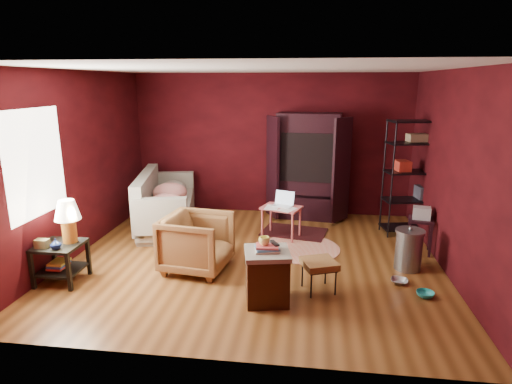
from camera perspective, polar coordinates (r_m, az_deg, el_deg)
room at (r=6.20m, az=-0.62°, el=3.13°), size 5.54×5.04×2.84m
sofa at (r=8.04m, az=-11.98°, el=-2.03°), size 0.96×2.03×0.76m
armchair at (r=6.15m, az=-7.89°, el=-6.35°), size 0.93×0.98×0.90m
pet_bowl_steel at (r=6.13m, az=18.63°, el=-10.50°), size 0.23×0.10×0.23m
pet_bowl_turquoise at (r=5.88m, az=21.69°, el=-11.91°), size 0.23×0.14×0.22m
vase at (r=6.09m, az=-25.15°, el=-6.31°), size 0.15×0.16×0.14m
mug at (r=5.13m, az=1.11°, el=-6.40°), size 0.14×0.12×0.13m
side_table at (r=6.25m, az=-24.24°, el=-5.05°), size 0.57×0.57×1.12m
sofa_cushions at (r=8.02m, az=-12.21°, el=-1.53°), size 1.34×2.36×0.93m
hamper at (r=5.30m, az=1.48°, el=-11.00°), size 0.63×0.63×0.75m
footstool at (r=5.58m, az=8.42°, el=-9.55°), size 0.53×0.53×0.42m
rug_round at (r=7.04m, az=5.89°, el=-7.44°), size 1.35×1.35×0.01m
rug_oriental at (r=7.72m, az=5.08°, el=-5.32°), size 1.23×0.94×0.01m
laptop_desk at (r=7.35m, az=3.43°, el=-2.41°), size 0.75×0.65×0.79m
tv_armoire at (r=8.39m, az=6.95°, el=3.70°), size 1.61×0.95×2.06m
wire_shelving at (r=7.89m, az=20.44°, el=2.43°), size 1.05×0.62×2.01m
small_stand at (r=7.15m, az=21.16°, el=-3.35°), size 0.44×0.44×0.74m
trash_can at (r=6.54m, az=19.69°, el=-7.21°), size 0.52×0.52×0.64m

